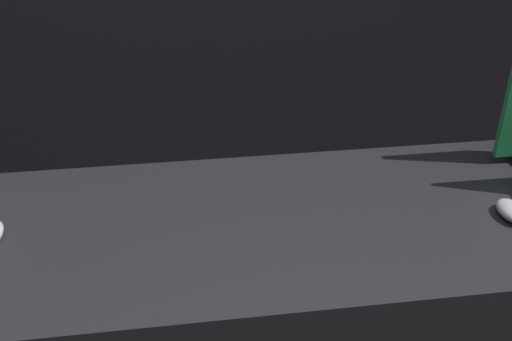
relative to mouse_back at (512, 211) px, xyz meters
The scene contains 1 object.
mouse_back is the anchor object (origin of this frame).
Camera 1 is at (-0.19, -0.92, 1.80)m, focal length 42.00 mm.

